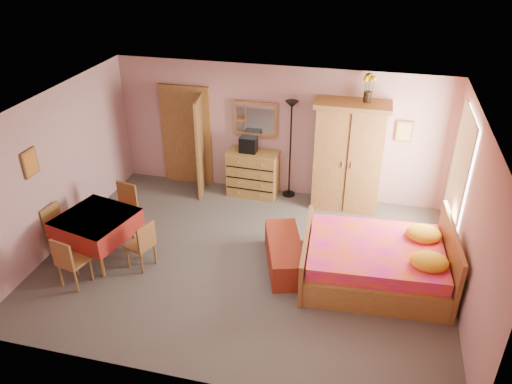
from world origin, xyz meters
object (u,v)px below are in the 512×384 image
(wardrobe, at_px, (348,156))
(chair_south, at_px, (73,260))
(wall_mirror, at_px, (256,119))
(chair_west, at_px, (62,231))
(chair_north, at_px, (122,211))
(dining_table, at_px, (99,236))
(chest_of_drawers, at_px, (253,173))
(bench, at_px, (284,254))
(floor_lamp, at_px, (290,150))
(chair_east, at_px, (140,244))
(stereo, at_px, (248,144))
(sunflower_vase, at_px, (368,88))
(bed, at_px, (376,252))

(wardrobe, distance_m, chair_south, 5.12)
(wall_mirror, bearing_deg, chair_west, -131.62)
(chair_north, bearing_deg, dining_table, 99.62)
(chest_of_drawers, height_order, bench, chest_of_drawers)
(wall_mirror, bearing_deg, floor_lamp, -5.73)
(chair_east, bearing_deg, chair_west, 107.39)
(stereo, relative_size, chair_west, 0.38)
(chair_south, distance_m, chair_east, 1.02)
(chest_of_drawers, xyz_separation_m, wardrobe, (1.84, -0.02, 0.59))
(dining_table, bearing_deg, chair_west, -177.05)
(wall_mirror, bearing_deg, chair_south, -118.48)
(sunflower_vase, relative_size, chair_east, 0.62)
(wall_mirror, distance_m, stereo, 0.51)
(bench, relative_size, chair_north, 1.52)
(sunflower_vase, distance_m, bench, 3.25)
(stereo, xyz_separation_m, sunflower_vase, (2.16, 0.03, 1.29))
(chest_of_drawers, relative_size, floor_lamp, 0.50)
(sunflower_vase, xyz_separation_m, chair_west, (-4.66, -2.75, -1.95))
(bed, xyz_separation_m, chair_east, (-3.64, -0.54, -0.10))
(bench, height_order, chair_south, chair_south)
(floor_lamp, xyz_separation_m, chair_north, (-2.60, -2.07, -0.54))
(wall_mirror, xyz_separation_m, chair_south, (-1.94, -3.61, -1.12))
(chair_east, bearing_deg, chair_north, 60.20)
(wardrobe, xyz_separation_m, chair_west, (-4.43, -2.70, -0.63))
(chair_south, xyz_separation_m, chair_north, (0.05, 1.47, 0.03))
(chest_of_drawers, xyz_separation_m, bed, (2.48, -2.20, 0.05))
(floor_lamp, xyz_separation_m, dining_table, (-2.64, -2.82, -0.60))
(bench, xyz_separation_m, chair_west, (-3.66, -0.52, 0.20))
(stereo, distance_m, bench, 2.63)
(bench, bearing_deg, chair_east, -166.21)
(chest_of_drawers, bearing_deg, stereo, 178.96)
(sunflower_vase, relative_size, chair_north, 0.56)
(stereo, xyz_separation_m, bench, (1.17, -2.20, -0.86))
(floor_lamp, bearing_deg, dining_table, -133.11)
(bed, relative_size, chair_east, 2.67)
(chair_west, xyz_separation_m, chair_east, (1.42, -0.03, -0.01))
(wardrobe, distance_m, chair_north, 4.24)
(bed, xyz_separation_m, chair_west, (-5.07, -0.51, -0.09))
(wall_mirror, bearing_deg, dining_table, -123.86)
(chair_south, height_order, chair_east, chair_south)
(dining_table, height_order, chair_south, chair_south)
(sunflower_vase, relative_size, chair_west, 0.60)
(bench, relative_size, chair_west, 1.62)
(bench, bearing_deg, stereo, 117.89)
(bed, bearing_deg, chair_east, -175.32)
(dining_table, bearing_deg, stereo, 55.66)
(wall_mirror, relative_size, stereo, 2.66)
(stereo, height_order, bench, stereo)
(stereo, distance_m, chair_west, 3.75)
(wall_mirror, distance_m, bed, 3.61)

